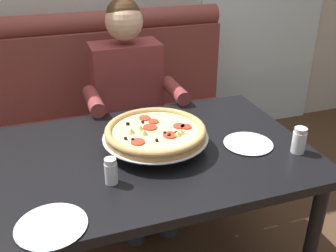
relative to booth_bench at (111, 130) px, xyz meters
The scene contains 9 objects.
booth_bench is the anchor object (origin of this frame).
dining_table 0.95m from the booth_bench, 90.00° to the right, with size 1.36×0.90×0.74m.
diner_main 0.42m from the booth_bench, 73.03° to the right, with size 0.54×0.64×1.27m.
pizza 0.99m from the booth_bench, 87.92° to the right, with size 0.46×0.46×0.11m.
shaker_parmesan 1.33m from the booth_bench, 62.09° to the right, with size 0.06×0.06×0.11m.
shaker_oregano 1.18m from the booth_bench, 100.52° to the right, with size 0.05×0.05×0.10m.
plate_near_left 1.39m from the booth_bench, 108.95° to the right, with size 0.23×0.23×0.02m.
plate_near_right 1.14m from the booth_bench, 66.74° to the right, with size 0.22×0.22×0.02m.
patio_chair 1.73m from the booth_bench, 41.04° to the left, with size 0.40×0.40×0.86m.
Camera 1 is at (-0.40, -1.40, 1.60)m, focal length 41.94 mm.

